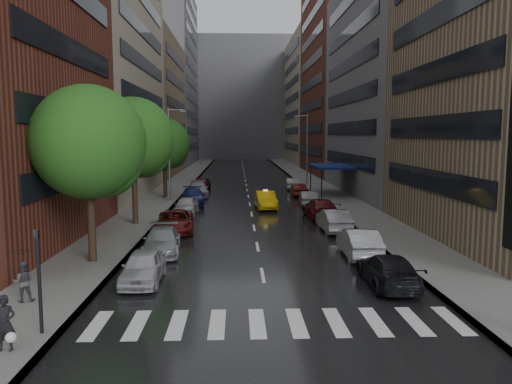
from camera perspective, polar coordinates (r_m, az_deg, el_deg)
ground at (r=20.04m, az=1.36°, el=-12.67°), size 220.00×220.00×0.00m
road at (r=69.21m, az=-1.18°, el=1.15°), size 14.00×140.00×0.01m
sidewalk_left at (r=69.63m, az=-8.61°, el=1.16°), size 4.00×140.00×0.15m
sidewalk_right at (r=69.94m, az=6.21°, el=1.22°), size 4.00×140.00×0.15m
crosswalk at (r=18.18m, az=2.41°, el=-14.71°), size 13.15×2.80×0.01m
buildings_left at (r=79.44m, az=-12.51°, el=13.25°), size 8.00×108.00×38.00m
buildings_right at (r=77.75m, az=10.11°, el=12.74°), size 8.05×109.10×36.00m
building_far at (r=137.21m, az=-1.70°, el=10.55°), size 40.00×14.00×32.00m
tree_near at (r=26.35m, az=-18.61°, el=5.41°), size 5.70×5.70×9.09m
tree_mid at (r=36.89m, az=-13.85°, el=6.03°), size 5.83×5.83×9.29m
tree_far at (r=51.90m, az=-10.44°, el=5.46°), size 5.19×5.19×8.28m
taxi at (r=44.49m, az=1.08°, el=-0.92°), size 1.99×4.84×1.56m
parked_cars_left at (r=41.74m, az=-7.95°, el=-1.52°), size 2.89×41.60×1.56m
parked_cars_right at (r=38.16m, az=7.79°, el=-2.31°), size 2.45×43.09×1.57m
ped_bag_walker at (r=17.15m, az=-26.74°, el=-13.34°), size 0.69×0.49×1.71m
ped_black_umbrella at (r=21.47m, az=-25.11°, el=-8.11°), size 0.96×0.98×2.09m
traffic_light at (r=17.74m, az=-23.57°, el=-8.29°), size 0.18×0.15×3.45m
street_lamp_left at (r=49.35m, az=-9.81°, el=4.52°), size 1.74×0.22×9.00m
street_lamp_right at (r=64.52m, az=5.78°, el=5.06°), size 1.74×0.22×9.00m
awning at (r=54.94m, az=8.51°, el=2.92°), size 4.00×8.00×3.12m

